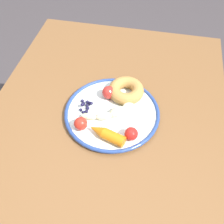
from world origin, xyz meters
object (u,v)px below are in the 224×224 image
Objects in this scene: banana at (115,110)px; tomato_near at (131,134)px; plate at (112,113)px; donut at (126,90)px; dining_table at (105,141)px; carrot_orange at (107,134)px; tomato_mid at (81,124)px; blueberry_pile at (86,106)px; tomato_far at (109,92)px.

tomato_near is (0.09, 0.06, 0.01)m from banana.
plate is 0.09m from donut.
dining_table is at bearing -21.33° from donut.
carrot_orange is 2.88× the size of tomato_mid.
dining_table is at bearing -159.32° from carrot_orange.
tomato_mid reaches higher than plate.
donut is 0.14m from blueberry_pile.
blueberry_pile is at bearing -92.09° from plate.
tomato_near reaches higher than banana.
donut is 0.20m from tomato_mid.
dining_table is 0.17m from tomato_near.
tomato_far is (-0.14, 0.06, 0.00)m from tomato_mid.
banana is 0.12m from tomato_mid.
dining_table is 8.98× the size of donut.
carrot_orange is 1.00× the size of donut.
dining_table is 3.49× the size of plate.
donut is at bearing 124.83° from blueberry_pile.
blueberry_pile is at bearing -174.86° from tomato_mid.
plate is 7.02× the size of tomato_far.
blueberry_pile is 1.28× the size of tomato_far.
banana is 0.10m from blueberry_pile.
tomato_near is 0.98× the size of tomato_mid.
donut is at bearing 158.67° from dining_table.
carrot_orange reaches higher than blueberry_pile.
dining_table is at bearing 57.83° from blueberry_pile.
carrot_orange is at bearing 41.54° from blueberry_pile.
blueberry_pile is at bearing -55.17° from donut.
tomato_far reaches higher than donut.
tomato_mid is (0.16, -0.11, 0.00)m from donut.
blueberry_pile is at bearing -118.71° from tomato_near.
tomato_far is (-0.06, -0.02, 0.02)m from plate.
donut is 0.18m from tomato_near.
plate is (-0.04, 0.02, 0.11)m from dining_table.
dining_table is 0.14m from banana.
donut is (-0.19, 0.03, 0.00)m from carrot_orange.
dining_table is 25.92× the size of tomato_mid.
plate is 0.07m from tomato_far.
tomato_near is (0.09, 0.16, 0.01)m from blueberry_pile.
dining_table is 0.16m from tomato_mid.
dining_table is at bearing -35.01° from banana.
blueberry_pile is at bearing -46.75° from tomato_far.
tomato_far is at bearing -170.06° from carrot_orange.
banana is at bearing -13.29° from donut.
banana is 0.07m from tomato_far.
tomato_far reaches higher than carrot_orange.
tomato_mid reaches higher than donut.
tomato_near reaches higher than blueberry_pile.
tomato_mid reaches higher than dining_table.
donut is at bearing 112.49° from tomato_far.
tomato_near is at bearing 61.29° from blueberry_pile.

